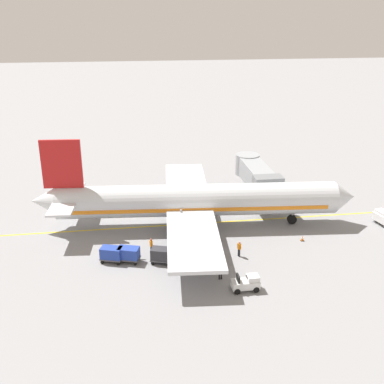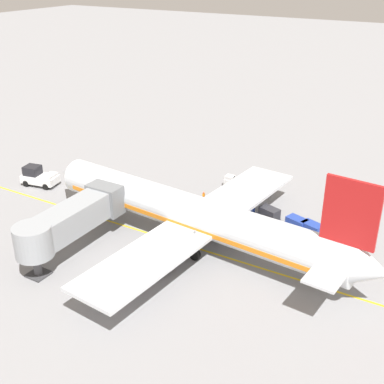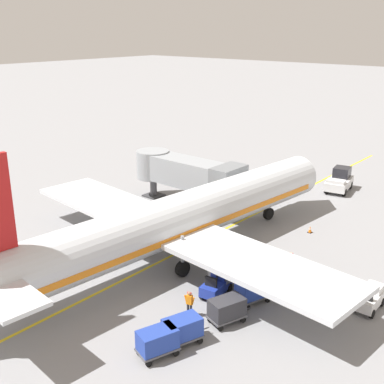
# 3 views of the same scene
# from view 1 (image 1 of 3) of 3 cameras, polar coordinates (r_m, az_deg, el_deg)

# --- Properties ---
(ground_plane) EXTENTS (400.00, 400.00, 0.00)m
(ground_plane) POSITION_cam_1_polar(r_m,az_deg,el_deg) (55.46, 1.43, -3.83)
(ground_plane) COLOR gray
(gate_lead_in_line) EXTENTS (0.24, 80.00, 0.01)m
(gate_lead_in_line) POSITION_cam_1_polar(r_m,az_deg,el_deg) (55.46, 1.43, -3.83)
(gate_lead_in_line) COLOR gold
(gate_lead_in_line) RESTS_ON ground
(parked_airliner) EXTENTS (30.34, 37.35, 10.63)m
(parked_airliner) POSITION_cam_1_polar(r_m,az_deg,el_deg) (53.45, 0.41, -1.09)
(parked_airliner) COLOR silver
(parked_airliner) RESTS_ON ground
(jet_bridge) EXTENTS (12.32, 3.50, 4.98)m
(jet_bridge) POSITION_cam_1_polar(r_m,az_deg,el_deg) (61.78, 7.88, 2.09)
(jet_bridge) COLOR #93999E
(jet_bridge) RESTS_ON ground
(baggage_tug_lead) EXTENTS (1.62, 2.65, 1.62)m
(baggage_tug_lead) POSITION_cam_1_polar(r_m,az_deg,el_deg) (49.18, -1.38, -6.35)
(baggage_tug_lead) COLOR #1E339E
(baggage_tug_lead) RESTS_ON ground
(baggage_tug_trailing) EXTENTS (1.33, 2.52, 1.62)m
(baggage_tug_trailing) POSITION_cam_1_polar(r_m,az_deg,el_deg) (42.83, 6.67, -11.03)
(baggage_tug_trailing) COLOR silver
(baggage_tug_trailing) RESTS_ON ground
(baggage_cart_front) EXTENTS (1.92, 2.97, 1.58)m
(baggage_cart_front) POSITION_cam_1_polar(r_m,az_deg,el_deg) (47.08, -0.14, -7.36)
(baggage_cart_front) COLOR #4C4C51
(baggage_cart_front) RESTS_ON ground
(baggage_cart_second_in_train) EXTENTS (1.92, 2.97, 1.58)m
(baggage_cart_second_in_train) POSITION_cam_1_polar(r_m,az_deg,el_deg) (46.72, -3.71, -7.65)
(baggage_cart_second_in_train) COLOR #4C4C51
(baggage_cart_second_in_train) RESTS_ON ground
(baggage_cart_third_in_train) EXTENTS (1.92, 2.97, 1.58)m
(baggage_cart_third_in_train) POSITION_cam_1_polar(r_m,az_deg,el_deg) (47.21, -7.79, -7.48)
(baggage_cart_third_in_train) COLOR #4C4C51
(baggage_cart_third_in_train) RESTS_ON ground
(baggage_cart_tail_end) EXTENTS (1.92, 2.97, 1.58)m
(baggage_cart_tail_end) POSITION_cam_1_polar(r_m,az_deg,el_deg) (47.51, -9.85, -7.42)
(baggage_cart_tail_end) COLOR #4C4C51
(baggage_cart_tail_end) RESTS_ON ground
(ground_crew_wing_walker) EXTENTS (0.72, 0.32, 1.69)m
(ground_crew_wing_walker) POSITION_cam_1_polar(r_m,az_deg,el_deg) (48.57, -5.04, -6.49)
(ground_crew_wing_walker) COLOR #232328
(ground_crew_wing_walker) RESTS_ON ground
(ground_crew_loader) EXTENTS (0.71, 0.35, 1.69)m
(ground_crew_loader) POSITION_cam_1_polar(r_m,az_deg,el_deg) (48.03, 5.81, -6.86)
(ground_crew_loader) COLOR #232328
(ground_crew_loader) RESTS_ON ground
(ground_crew_marshaller) EXTENTS (0.27, 0.73, 1.69)m
(ground_crew_marshaller) POSITION_cam_1_polar(r_m,az_deg,el_deg) (44.04, 3.52, -9.57)
(ground_crew_marshaller) COLOR #232328
(ground_crew_marshaller) RESTS_ON ground
(safety_cone_nose_left) EXTENTS (0.36, 0.36, 0.59)m
(safety_cone_nose_left) POSITION_cam_1_polar(r_m,az_deg,el_deg) (52.61, 13.38, -5.55)
(safety_cone_nose_left) COLOR black
(safety_cone_nose_left) RESTS_ON ground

